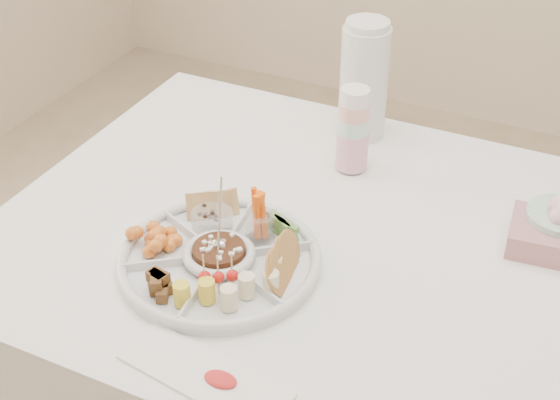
% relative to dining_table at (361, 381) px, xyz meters
% --- Properties ---
extents(dining_table, '(1.52, 1.02, 0.76)m').
position_rel_dining_table_xyz_m(dining_table, '(0.00, 0.00, 0.00)').
color(dining_table, white).
rests_on(dining_table, floor).
extents(party_tray, '(0.50, 0.50, 0.04)m').
position_rel_dining_table_xyz_m(party_tray, '(-0.25, -0.18, 0.40)').
color(party_tray, silver).
rests_on(party_tray, dining_table).
extents(bean_dip, '(0.13, 0.13, 0.04)m').
position_rel_dining_table_xyz_m(bean_dip, '(-0.25, -0.18, 0.41)').
color(bean_dip, '#482B18').
rests_on(bean_dip, party_tray).
extents(tortillas, '(0.14, 0.14, 0.07)m').
position_rel_dining_table_xyz_m(tortillas, '(-0.12, -0.16, 0.42)').
color(tortillas, '#B86C31').
rests_on(tortillas, party_tray).
extents(carrot_cucumber, '(0.15, 0.15, 0.10)m').
position_rel_dining_table_xyz_m(carrot_cucumber, '(-0.19, -0.06, 0.44)').
color(carrot_cucumber, '#FF610E').
rests_on(carrot_cucumber, party_tray).
extents(pita_raisins, '(0.15, 0.15, 0.06)m').
position_rel_dining_table_xyz_m(pita_raisins, '(-0.32, -0.07, 0.42)').
color(pita_raisins, '#E0A757').
rests_on(pita_raisins, party_tray).
extents(cherries, '(0.16, 0.16, 0.05)m').
position_rel_dining_table_xyz_m(cherries, '(-0.38, -0.19, 0.42)').
color(cherries, orange).
rests_on(cherries, party_tray).
extents(granola_chunks, '(0.12, 0.12, 0.04)m').
position_rel_dining_table_xyz_m(granola_chunks, '(-0.30, -0.29, 0.42)').
color(granola_chunks, brown).
rests_on(granola_chunks, party_tray).
extents(banana_tomato, '(0.13, 0.13, 0.08)m').
position_rel_dining_table_xyz_m(banana_tomato, '(-0.17, -0.28, 0.44)').
color(banana_tomato, '#FDE78E').
rests_on(banana_tomato, party_tray).
extents(cup_stack, '(0.07, 0.07, 0.20)m').
position_rel_dining_table_xyz_m(cup_stack, '(-0.15, 0.26, 0.48)').
color(cup_stack, '#B4BEB1').
rests_on(cup_stack, dining_table).
extents(thermos, '(0.12, 0.12, 0.29)m').
position_rel_dining_table_xyz_m(thermos, '(-0.18, 0.41, 0.53)').
color(thermos, silver).
rests_on(thermos, dining_table).
extents(flower_bowl, '(0.15, 0.15, 0.10)m').
position_rel_dining_table_xyz_m(flower_bowl, '(0.32, 0.18, 0.43)').
color(flower_bowl, '#9EC3B5').
rests_on(flower_bowl, dining_table).
extents(napkin_stack, '(0.17, 0.15, 0.05)m').
position_rel_dining_table_xyz_m(napkin_stack, '(0.31, 0.15, 0.40)').
color(napkin_stack, '#B17478').
rests_on(napkin_stack, dining_table).
extents(placemat, '(0.30, 0.14, 0.01)m').
position_rel_dining_table_xyz_m(placemat, '(-0.13, -0.43, 0.38)').
color(placemat, white).
rests_on(placemat, dining_table).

